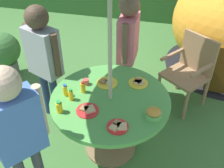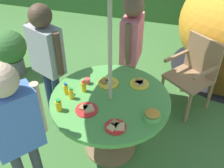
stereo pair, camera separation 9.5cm
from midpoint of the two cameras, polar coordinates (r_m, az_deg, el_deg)
The scene contains 17 objects.
ground_plane at distance 3.05m, azimuth 0.60°, elevation -13.31°, with size 10.00×10.00×0.02m, color #3D6B33.
garden_table at distance 2.65m, azimuth 0.68°, elevation -5.67°, with size 1.14×1.14×0.71m.
wooden_chair at distance 3.41m, azimuth 17.86°, elevation 2.81°, with size 0.65×0.64×0.91m.
potted_plant at distance 4.14m, azimuth -20.18°, elevation 6.77°, with size 0.48×0.48×0.69m.
child_in_pink_shirt at distance 3.14m, azimuth 5.18°, elevation 9.57°, with size 0.24×0.47×1.40m.
child_in_grey_shirt at distance 2.95m, azimuth -12.96°, elevation 6.98°, with size 0.44×0.33×1.41m.
child_in_blue_shirt at distance 2.14m, azimuth -18.91°, elevation -7.72°, with size 0.39×0.42×1.42m.
snack_bowl at distance 2.35m, azimuth 9.72°, elevation -6.54°, with size 0.15×0.15×0.08m.
plate_center_back at distance 2.41m, azimuth -4.29°, elevation -5.39°, with size 0.20×0.20×0.03m.
plate_front_edge at distance 2.71m, azimuth 6.88°, elevation 0.13°, with size 0.20×0.20×0.03m.
plate_mid_left at distance 2.71m, azimuth 0.16°, elevation 0.31°, with size 0.21×0.21×0.03m.
plate_center_front at distance 2.25m, azimuth 2.02°, elevation -9.04°, with size 0.18×0.18×0.03m.
juice_bottle_near_left at distance 2.41m, azimuth -10.18°, elevation -4.49°, with size 0.06×0.06×0.12m.
juice_bottle_near_right at distance 2.52m, azimuth -7.65°, elevation -2.04°, with size 0.04×0.04×0.12m.
juice_bottle_far_left at distance 2.58m, azimuth -8.75°, elevation -1.06°, with size 0.04×0.04×0.13m.
juice_bottle_far_right at distance 2.59m, azimuth -5.00°, elevation -0.52°, with size 0.05×0.05×0.12m.
cup_near at distance 2.70m, azimuth -4.29°, elevation 0.63°, with size 0.06×0.06×0.06m, color #E04C47.
Camera 2 is at (0.56, -1.85, 2.36)m, focal length 43.00 mm.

